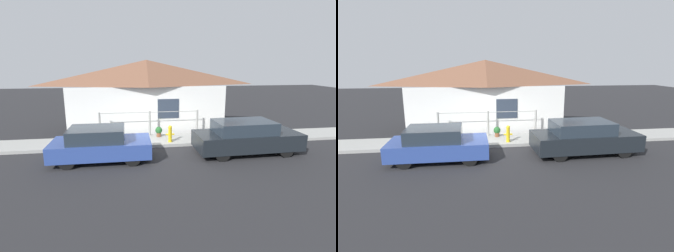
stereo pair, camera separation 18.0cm
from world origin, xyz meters
TOP-DOWN VIEW (x-y plane):
  - ground_plane at (0.00, 0.00)m, footprint 60.00×60.00m
  - sidewalk at (0.00, 0.86)m, footprint 24.00×1.73m
  - house at (0.00, 3.16)m, footprint 8.53×2.23m
  - fence at (0.00, 1.58)m, footprint 4.90×0.10m
  - car_left at (-2.10, -1.20)m, footprint 3.72×1.71m
  - car_right at (3.75, -1.20)m, footprint 4.33×1.83m
  - fire_hydrant at (0.83, 0.34)m, footprint 0.39×0.17m
  - potted_plant_near_hydrant at (0.42, 1.30)m, footprint 0.34×0.34m
  - potted_plant_by_fence at (-1.84, 1.02)m, footprint 0.36×0.36m

SIDE VIEW (x-z plane):
  - ground_plane at x=0.00m, z-range 0.00..0.00m
  - sidewalk at x=0.00m, z-range 0.00..0.14m
  - potted_plant_by_fence at x=-1.84m, z-range 0.14..0.61m
  - potted_plant_near_hydrant at x=0.42m, z-range 0.17..0.66m
  - fire_hydrant at x=0.83m, z-range 0.16..0.93m
  - car_left at x=-2.10m, z-range 0.00..1.30m
  - car_right at x=3.75m, z-range 0.00..1.37m
  - fence at x=0.00m, z-range 0.20..1.42m
  - house at x=0.00m, z-range 1.07..4.89m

